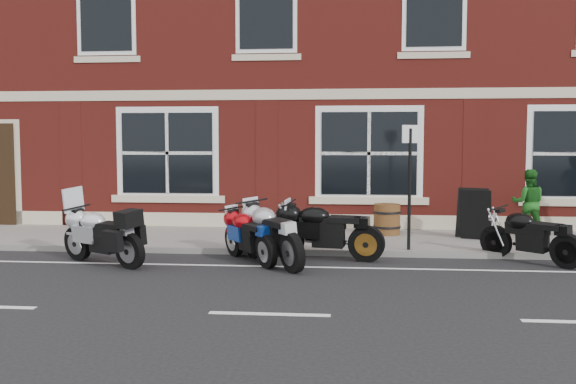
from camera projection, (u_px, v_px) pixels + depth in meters
name	position (u px, v px, depth m)	size (l,w,h in m)	color
ground	(290.00, 269.00, 11.35)	(80.00, 80.00, 0.00)	black
sidewalk	(303.00, 240.00, 14.33)	(30.00, 3.00, 0.12)	slate
kerb	(297.00, 252.00, 12.76)	(30.00, 0.16, 0.12)	slate
pub_building	(319.00, 29.00, 21.30)	(24.00, 12.00, 12.00)	maroon
moto_touring_silver	(102.00, 233.00, 11.79)	(1.91, 1.18, 1.40)	black
moto_sport_red	(250.00, 234.00, 12.04)	(1.24, 1.72, 0.90)	black
moto_sport_black	(324.00, 229.00, 12.26)	(2.24, 0.62, 1.02)	black
moto_sport_silver	(272.00, 232.00, 11.75)	(1.38, 2.04, 1.05)	black
moto_naked_black	(529.00, 234.00, 11.92)	(1.55, 1.55, 0.93)	black
pedestrian_right	(528.00, 203.00, 14.45)	(0.74, 0.57, 1.52)	#195718
a_board_sign	(474.00, 214.00, 14.04)	(0.67, 0.45, 1.11)	black
barrel_planter	(387.00, 219.00, 14.73)	(0.63, 0.63, 0.70)	#443312
parking_sign	(410.00, 178.00, 12.56)	(0.33, 0.15, 2.46)	black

